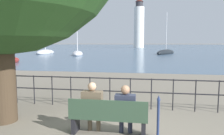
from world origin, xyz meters
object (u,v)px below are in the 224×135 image
Objects in this scene: seated_person_right at (125,108)px; sailboat_0 at (166,52)px; sailboat_1 at (77,54)px; seated_person_left at (93,105)px; park_bench at (108,118)px; sailboat_3 at (2,61)px; harbor_lighthouse at (139,25)px; closed_umbrella at (158,114)px; sailboat_2 at (45,52)px.

seated_person_right is 0.14× the size of sailboat_0.
sailboat_1 is (-15.92, -7.72, 0.02)m from sailboat_0.
park_bench is at bearing -10.34° from seated_person_left.
sailboat_3 is at bearing 133.23° from seated_person_right.
seated_person_right is at bearing -87.79° from harbor_lighthouse.
harbor_lighthouse is at bearing 122.86° from sailboat_0.
sailboat_1 is at bearing 108.95° from seated_person_left.
closed_umbrella is 41.23m from sailboat_2.
sailboat_1 is 64.11m from harbor_lighthouse.
sailboat_3 is at bearing 131.60° from seated_person_left.
sailboat_1 is at bearing -129.26° from sailboat_0.
sailboat_2 is (-20.48, 35.79, -0.26)m from closed_umbrella.
sailboat_3 is at bearing -97.86° from harbor_lighthouse.
sailboat_0 is at bearing 10.45° from sailboat_2.
sailboat_2 reaches higher than sailboat_3.
sailboat_0 is 56.50m from harbor_lighthouse.
sailboat_3 is at bearing 132.29° from park_bench.
seated_person_right is 0.78m from closed_umbrella.
seated_person_right is 21.38m from sailboat_3.
sailboat_0 reaches higher than seated_person_left.
closed_umbrella is 0.09× the size of sailboat_2.
seated_person_right is 1.19× the size of closed_umbrella.
seated_person_right is 34.35m from sailboat_1.
closed_umbrella is at bearing -48.90° from sailboat_3.
sailboat_0 is 24.12m from sailboat_2.
sailboat_1 is (-11.06, 32.23, -0.39)m from seated_person_left.
seated_person_right is 0.11× the size of sailboat_3.
sailboat_0 is 17.70m from sailboat_1.
park_bench is 1.83× the size of closed_umbrella.
closed_umbrella is at bearing -87.32° from harbor_lighthouse.
harbor_lighthouse is (-2.86, 95.02, 9.55)m from seated_person_left.
closed_umbrella is 40.13m from sailboat_0.
sailboat_0 is (4.46, 40.02, -0.15)m from park_bench.
park_bench is 40.27m from sailboat_0.
seated_person_left is 34.08m from sailboat_1.
closed_umbrella is at bearing -83.25° from sailboat_1.
closed_umbrella is (1.18, 0.03, 0.14)m from park_bench.
park_bench is 21.15m from sailboat_3.
seated_person_left reaches higher than closed_umbrella.
harbor_lighthouse is at bearing 92.68° from closed_umbrella.
sailboat_0 reaches higher than closed_umbrella.
sailboat_0 is at bearing 85.32° from closed_umbrella.
harbor_lighthouse is (-3.67, 95.02, 9.58)m from seated_person_right.
closed_umbrella is (0.77, -0.05, -0.10)m from seated_person_right.
sailboat_0 is 30.72m from sailboat_3.
sailboat_2 is (-19.30, 35.82, -0.12)m from park_bench.
park_bench is 1.48× the size of seated_person_left.
park_bench is 0.22× the size of sailboat_0.
seated_person_right is at bearing -84.42° from sailboat_1.
park_bench is 0.09× the size of harbor_lighthouse.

